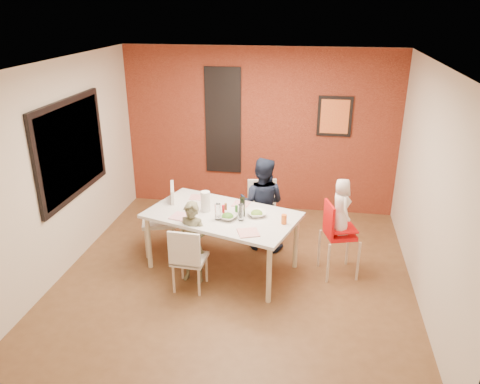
% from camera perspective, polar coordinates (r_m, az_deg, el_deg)
% --- Properties ---
extents(ground, '(4.50, 4.50, 0.00)m').
position_cam_1_polar(ground, '(6.26, -0.46, -9.96)').
color(ground, brown).
rests_on(ground, ground).
extents(ceiling, '(4.50, 4.50, 0.02)m').
position_cam_1_polar(ceiling, '(5.34, -0.55, 15.37)').
color(ceiling, silver).
rests_on(ceiling, wall_back).
extents(wall_back, '(4.50, 0.02, 2.70)m').
position_cam_1_polar(wall_back, '(7.78, 2.37, 7.44)').
color(wall_back, beige).
rests_on(wall_back, ground).
extents(wall_front, '(4.50, 0.02, 2.70)m').
position_cam_1_polar(wall_front, '(3.69, -6.61, -10.57)').
color(wall_front, beige).
rests_on(wall_front, ground).
extents(wall_left, '(0.02, 4.50, 2.70)m').
position_cam_1_polar(wall_left, '(6.42, -20.72, 2.72)').
color(wall_left, beige).
rests_on(wall_left, ground).
extents(wall_right, '(0.02, 4.50, 2.70)m').
position_cam_1_polar(wall_right, '(5.74, 22.21, 0.25)').
color(wall_right, beige).
rests_on(wall_right, ground).
extents(brick_accent_wall, '(4.50, 0.02, 2.70)m').
position_cam_1_polar(brick_accent_wall, '(7.76, 2.35, 7.40)').
color(brick_accent_wall, maroon).
rests_on(brick_accent_wall, ground).
extents(picture_window_frame, '(0.05, 1.70, 1.30)m').
position_cam_1_polar(picture_window_frame, '(6.51, -19.88, 4.96)').
color(picture_window_frame, black).
rests_on(picture_window_frame, wall_left).
extents(picture_window_pane, '(0.02, 1.55, 1.15)m').
position_cam_1_polar(picture_window_pane, '(6.50, -19.77, 4.96)').
color(picture_window_pane, black).
rests_on(picture_window_pane, wall_left).
extents(glassblock_strip, '(0.55, 0.03, 1.70)m').
position_cam_1_polar(glassblock_strip, '(7.81, -2.07, 8.62)').
color(glassblock_strip, silver).
rests_on(glassblock_strip, wall_back).
extents(glassblock_surround, '(0.60, 0.03, 1.76)m').
position_cam_1_polar(glassblock_surround, '(7.80, -2.07, 8.61)').
color(glassblock_surround, black).
rests_on(glassblock_surround, wall_back).
extents(art_print_frame, '(0.54, 0.03, 0.64)m').
position_cam_1_polar(art_print_frame, '(7.62, 11.46, 9.02)').
color(art_print_frame, black).
rests_on(art_print_frame, wall_back).
extents(art_print_canvas, '(0.44, 0.01, 0.54)m').
position_cam_1_polar(art_print_canvas, '(7.61, 11.47, 9.00)').
color(art_print_canvas, orange).
rests_on(art_print_canvas, wall_back).
extents(dining_table, '(2.14, 1.58, 0.79)m').
position_cam_1_polar(dining_table, '(6.08, -2.21, -3.26)').
color(dining_table, silver).
rests_on(dining_table, ground).
extents(chair_near, '(0.41, 0.41, 0.85)m').
position_cam_1_polar(chair_near, '(5.74, -6.43, -7.85)').
color(chair_near, beige).
rests_on(chair_near, ground).
extents(chair_far, '(0.51, 0.51, 0.92)m').
position_cam_1_polar(chair_far, '(6.91, 2.76, -1.92)').
color(chair_far, silver).
rests_on(chair_far, ground).
extents(chair_left, '(0.58, 0.58, 0.99)m').
position_cam_1_polar(chair_left, '(6.65, -9.11, -2.80)').
color(chair_left, beige).
rests_on(chair_left, ground).
extents(high_chair, '(0.53, 0.53, 1.01)m').
position_cam_1_polar(high_chair, '(6.11, 11.71, -4.79)').
color(high_chair, red).
rests_on(high_chair, ground).
extents(child_near, '(0.44, 0.34, 1.09)m').
position_cam_1_polar(child_near, '(5.90, -5.81, -6.17)').
color(child_near, '#5D5C42').
rests_on(child_near, ground).
extents(child_far, '(0.73, 0.61, 1.36)m').
position_cam_1_polar(child_far, '(6.62, 2.70, -1.44)').
color(child_far, black).
rests_on(child_far, ground).
extents(toddler, '(0.34, 0.41, 0.73)m').
position_cam_1_polar(toddler, '(5.98, 12.21, -1.73)').
color(toddler, silver).
rests_on(toddler, high_chair).
extents(plate_near_left, '(0.28, 0.28, 0.01)m').
position_cam_1_polar(plate_near_left, '(6.00, -7.22, -2.97)').
color(plate_near_left, white).
rests_on(plate_near_left, dining_table).
extents(plate_far_mid, '(0.25, 0.25, 0.01)m').
position_cam_1_polar(plate_far_mid, '(6.31, 0.10, -1.48)').
color(plate_far_mid, white).
rests_on(plate_far_mid, dining_table).
extents(plate_near_right, '(0.31, 0.31, 0.01)m').
position_cam_1_polar(plate_near_right, '(5.55, 1.02, -4.97)').
color(plate_near_right, white).
rests_on(plate_near_right, dining_table).
extents(plate_far_left, '(0.20, 0.20, 0.01)m').
position_cam_1_polar(plate_far_left, '(6.55, -5.29, -0.65)').
color(plate_far_left, white).
rests_on(plate_far_left, dining_table).
extents(salad_bowl_a, '(0.30, 0.30, 0.06)m').
position_cam_1_polar(salad_bowl_a, '(5.89, -1.54, -3.02)').
color(salad_bowl_a, silver).
rests_on(salad_bowl_a, dining_table).
extents(salad_bowl_b, '(0.31, 0.31, 0.06)m').
position_cam_1_polar(salad_bowl_b, '(5.98, 2.05, -2.65)').
color(salad_bowl_b, white).
rests_on(salad_bowl_b, dining_table).
extents(wine_bottle, '(0.07, 0.07, 0.25)m').
position_cam_1_polar(wine_bottle, '(5.92, 0.30, -1.85)').
color(wine_bottle, black).
rests_on(wine_bottle, dining_table).
extents(wine_glass_a, '(0.08, 0.08, 0.22)m').
position_cam_1_polar(wine_glass_a, '(5.85, -2.73, -2.41)').
color(wine_glass_a, white).
rests_on(wine_glass_a, dining_table).
extents(wine_glass_b, '(0.07, 0.07, 0.21)m').
position_cam_1_polar(wine_glass_b, '(5.82, 0.13, -2.50)').
color(wine_glass_b, white).
rests_on(wine_glass_b, dining_table).
extents(paper_towel_roll, '(0.12, 0.12, 0.27)m').
position_cam_1_polar(paper_towel_roll, '(6.07, -4.24, -1.17)').
color(paper_towel_roll, silver).
rests_on(paper_towel_roll, dining_table).
extents(condiment_red, '(0.04, 0.04, 0.14)m').
position_cam_1_polar(condiment_red, '(5.96, -2.05, -2.26)').
color(condiment_red, red).
rests_on(condiment_red, dining_table).
extents(condiment_green, '(0.04, 0.04, 0.14)m').
position_cam_1_polar(condiment_green, '(5.96, -0.45, -2.29)').
color(condiment_green, '#2D7828').
rests_on(condiment_green, dining_table).
extents(condiment_brown, '(0.03, 0.03, 0.13)m').
position_cam_1_polar(condiment_brown, '(6.04, -1.75, -1.98)').
color(condiment_brown, brown).
rests_on(condiment_brown, dining_table).
extents(sippy_cup, '(0.07, 0.07, 0.12)m').
position_cam_1_polar(sippy_cup, '(5.78, 5.38, -3.33)').
color(sippy_cup, orange).
rests_on(sippy_cup, dining_table).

